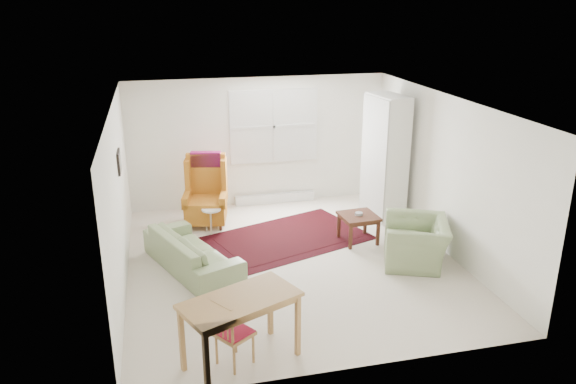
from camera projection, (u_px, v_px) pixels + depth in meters
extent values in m
cube|color=silver|center=(292.00, 261.00, 8.78)|extent=(5.00, 5.50, 0.01)
cube|color=white|center=(293.00, 102.00, 7.96)|extent=(5.00, 5.50, 0.01)
cube|color=white|center=(259.00, 142.00, 10.89)|extent=(5.00, 0.04, 2.50)
cube|color=white|center=(356.00, 268.00, 5.84)|extent=(5.00, 0.04, 2.50)
cube|color=white|center=(119.00, 199.00, 7.82)|extent=(0.04, 5.50, 2.50)
cube|color=white|center=(445.00, 174.00, 8.92)|extent=(0.04, 5.50, 2.50)
cube|color=white|center=(274.00, 126.00, 10.84)|extent=(1.72, 0.06, 1.42)
cube|color=white|center=(274.00, 126.00, 10.84)|extent=(1.60, 0.02, 1.30)
cube|color=silver|center=(275.00, 198.00, 11.27)|extent=(1.60, 0.12, 0.18)
cube|color=black|center=(119.00, 162.00, 8.15)|extent=(0.03, 0.42, 0.32)
cube|color=#A77F4D|center=(120.00, 162.00, 8.15)|extent=(0.01, 0.34, 0.24)
imported|color=gray|center=(192.00, 245.00, 8.43)|extent=(1.45, 2.09, 0.78)
imported|color=gray|center=(416.00, 238.00, 8.63)|extent=(1.26, 1.33, 0.83)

